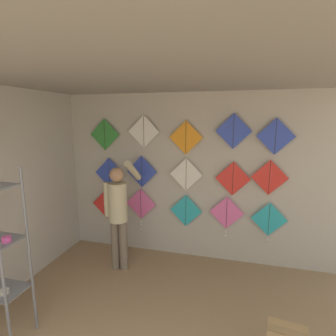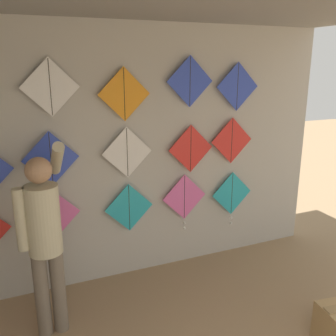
{
  "view_description": "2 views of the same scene",
  "coord_description": "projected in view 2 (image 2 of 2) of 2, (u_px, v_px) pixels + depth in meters",
  "views": [
    {
      "loc": [
        0.83,
        -0.64,
        2.38
      ],
      "look_at": [
        -0.21,
        3.31,
        1.61
      ],
      "focal_mm": 28.0,
      "sensor_mm": 36.0,
      "label": 1
    },
    {
      "loc": [
        -1.07,
        -0.19,
        2.39
      ],
      "look_at": [
        0.41,
        3.31,
        1.32
      ],
      "focal_mm": 40.0,
      "sensor_mm": 36.0,
      "label": 2
    }
  ],
  "objects": [
    {
      "name": "kite_12",
      "position": [
        124.0,
        94.0,
        3.81
      ],
      "size": [
        0.55,
        0.01,
        0.55
      ],
      "color": "orange"
    },
    {
      "name": "kite_1",
      "position": [
        53.0,
        218.0,
        3.84
      ],
      "size": [
        0.55,
        0.04,
        0.76
      ],
      "color": "pink"
    },
    {
      "name": "shopkeeper",
      "position": [
        44.0,
        232.0,
        3.19
      ],
      "size": [
        0.45,
        0.62,
        1.77
      ],
      "rotation": [
        0.0,
        0.0,
        0.05
      ],
      "color": "#726656",
      "rests_on": "ground"
    },
    {
      "name": "kite_7",
      "position": [
        127.0,
        152.0,
        3.98
      ],
      "size": [
        0.55,
        0.01,
        0.55
      ],
      "color": "white"
    },
    {
      "name": "kite_2",
      "position": [
        129.0,
        208.0,
        4.15
      ],
      "size": [
        0.55,
        0.01,
        0.55
      ],
      "color": "#28B2C6"
    },
    {
      "name": "kite_14",
      "position": [
        237.0,
        87.0,
        4.31
      ],
      "size": [
        0.55,
        0.01,
        0.55
      ],
      "color": "blue"
    },
    {
      "name": "kite_11",
      "position": [
        50.0,
        87.0,
        3.51
      ],
      "size": [
        0.55,
        0.01,
        0.55
      ],
      "color": "white"
    },
    {
      "name": "back_panel",
      "position": [
        121.0,
        157.0,
        4.06
      ],
      "size": [
        4.99,
        0.06,
        2.8
      ],
      "primitive_type": "cube",
      "color": "#BCB7AD",
      "rests_on": "ground"
    },
    {
      "name": "kite_4",
      "position": [
        232.0,
        195.0,
        4.67
      ],
      "size": [
        0.55,
        0.04,
        0.69
      ],
      "color": "#28B2C6"
    },
    {
      "name": "kite_9",
      "position": [
        232.0,
        141.0,
        4.46
      ],
      "size": [
        0.55,
        0.01,
        0.55
      ],
      "color": "red"
    },
    {
      "name": "kite_3",
      "position": [
        184.0,
        199.0,
        4.41
      ],
      "size": [
        0.55,
        0.04,
        0.69
      ],
      "color": "pink"
    },
    {
      "name": "kite_13",
      "position": [
        190.0,
        81.0,
        4.06
      ],
      "size": [
        0.55,
        0.01,
        0.55
      ],
      "color": "blue"
    },
    {
      "name": "kite_8",
      "position": [
        191.0,
        149.0,
        4.27
      ],
      "size": [
        0.55,
        0.01,
        0.55
      ],
      "color": "red"
    },
    {
      "name": "kite_6",
      "position": [
        51.0,
        159.0,
        3.68
      ],
      "size": [
        0.55,
        0.01,
        0.55
      ],
      "color": "blue"
    }
  ]
}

